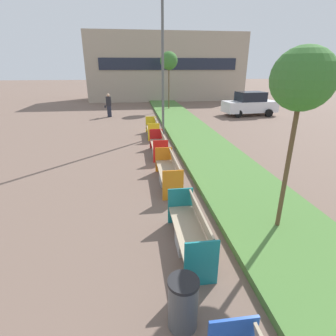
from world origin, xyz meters
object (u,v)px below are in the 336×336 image
(bench_orange_frame, at_px, (169,174))
(bench_yellow_frame, at_px, (153,130))
(litter_bin, at_px, (183,303))
(sapling_tree_far, at_px, (169,61))
(bench_red_frame, at_px, (159,147))
(sapling_tree_near, at_px, (303,81))
(pedestrian_walking, at_px, (109,105))
(bench_teal_frame, at_px, (191,234))
(street_lamp_post, at_px, (163,41))
(parked_car_distant, at_px, (250,104))

(bench_orange_frame, xyz_separation_m, bench_yellow_frame, (-0.00, 6.61, -0.01))
(litter_bin, distance_m, sapling_tree_far, 21.57)
(bench_orange_frame, bearing_deg, bench_yellow_frame, 90.02)
(sapling_tree_far, bearing_deg, bench_red_frame, -99.81)
(bench_yellow_frame, bearing_deg, litter_bin, -92.45)
(sapling_tree_near, distance_m, pedestrian_walking, 17.29)
(sapling_tree_near, height_order, sapling_tree_far, sapling_tree_far)
(bench_teal_frame, bearing_deg, street_lamp_post, 86.57)
(bench_teal_frame, bearing_deg, pedestrian_walking, 99.92)
(bench_yellow_frame, relative_size, litter_bin, 2.45)
(street_lamp_post, bearing_deg, parked_car_distant, 36.04)
(pedestrian_walking, relative_size, parked_car_distant, 0.41)
(bench_teal_frame, xyz_separation_m, litter_bin, (-0.50, -1.78, 0.06))
(bench_red_frame, distance_m, pedestrian_walking, 10.49)
(bench_teal_frame, distance_m, bench_yellow_frame, 10.00)
(bench_teal_frame, height_order, sapling_tree_far, sapling_tree_far)
(parked_car_distant, bearing_deg, bench_red_frame, -137.45)
(bench_yellow_frame, bearing_deg, bench_teal_frame, -90.00)
(bench_red_frame, xyz_separation_m, litter_bin, (-0.50, -8.38, 0.07))
(bench_red_frame, bearing_deg, street_lamp_post, 80.41)
(bench_teal_frame, height_order, street_lamp_post, street_lamp_post)
(bench_orange_frame, height_order, bench_yellow_frame, same)
(sapling_tree_near, relative_size, pedestrian_walking, 2.30)
(bench_red_frame, bearing_deg, bench_teal_frame, -90.00)
(litter_bin, xyz_separation_m, parked_car_distant, (8.80, 17.59, 0.48))
(bench_yellow_frame, relative_size, parked_car_distant, 0.49)
(bench_red_frame, distance_m, sapling_tree_far, 13.43)
(litter_bin, xyz_separation_m, street_lamp_post, (1.12, 12.00, 4.52))
(litter_bin, relative_size, pedestrian_walking, 0.48)
(bench_yellow_frame, bearing_deg, bench_red_frame, -90.00)
(bench_orange_frame, relative_size, sapling_tree_near, 0.57)
(bench_red_frame, height_order, street_lamp_post, street_lamp_post)
(bench_red_frame, relative_size, pedestrian_walking, 1.18)
(bench_red_frame, distance_m, bench_yellow_frame, 3.41)
(bench_teal_frame, bearing_deg, sapling_tree_near, 8.76)
(bench_teal_frame, height_order, litter_bin, bench_teal_frame)
(sapling_tree_far, height_order, parked_car_distant, sapling_tree_far)
(sapling_tree_near, bearing_deg, street_lamp_post, 99.10)
(bench_yellow_frame, height_order, litter_bin, bench_yellow_frame)
(bench_yellow_frame, relative_size, pedestrian_walking, 1.18)
(bench_yellow_frame, bearing_deg, street_lamp_post, 19.61)
(bench_orange_frame, distance_m, street_lamp_post, 8.24)
(bench_red_frame, bearing_deg, litter_bin, -93.44)
(bench_teal_frame, distance_m, bench_orange_frame, 3.39)
(parked_car_distant, bearing_deg, sapling_tree_near, -116.97)
(bench_orange_frame, relative_size, bench_red_frame, 1.11)
(litter_bin, height_order, pedestrian_walking, pedestrian_walking)
(bench_orange_frame, height_order, pedestrian_walking, pedestrian_walking)
(parked_car_distant, bearing_deg, pedestrian_walking, 170.24)
(sapling_tree_far, bearing_deg, sapling_tree_near, -90.00)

